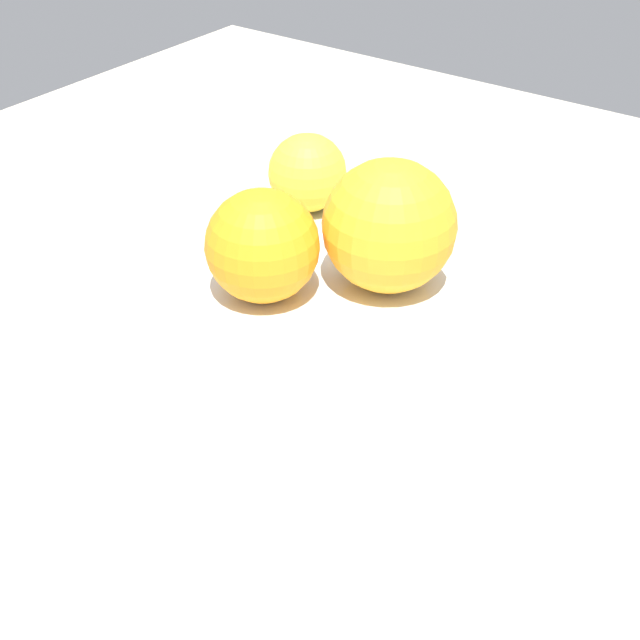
% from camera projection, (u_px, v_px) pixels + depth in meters
% --- Properties ---
extents(ground_plane, '(1.10, 1.10, 0.02)m').
position_uv_depth(ground_plane, '(320.00, 368.00, 0.61)').
color(ground_plane, '#BCB29E').
extents(fruit_bowl, '(0.18, 0.18, 0.05)m').
position_uv_depth(fruit_bowl, '(320.00, 328.00, 0.59)').
color(fruit_bowl, white).
rests_on(fruit_bowl, ground_plane).
extents(orange_in_bowl_0, '(0.07, 0.07, 0.07)m').
position_uv_depth(orange_in_bowl_0, '(262.00, 246.00, 0.55)').
color(orange_in_bowl_0, orange).
rests_on(orange_in_bowl_0, fruit_bowl).
extents(orange_in_bowl_1, '(0.09, 0.09, 0.09)m').
position_uv_depth(orange_in_bowl_1, '(389.00, 226.00, 0.56)').
color(orange_in_bowl_1, '#F9A823').
rests_on(orange_in_bowl_1, fruit_bowl).
extents(orange_loose_0, '(0.07, 0.07, 0.07)m').
position_uv_depth(orange_loose_0, '(307.00, 173.00, 0.77)').
color(orange_loose_0, yellow).
rests_on(orange_loose_0, ground_plane).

